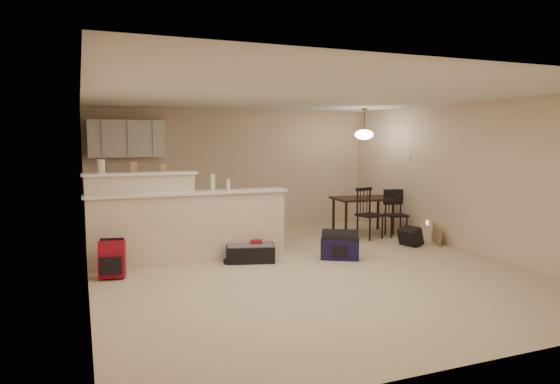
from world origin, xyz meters
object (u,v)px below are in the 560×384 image
dining_chair_far (396,214)px  dining_chair_near (370,214)px  pendant_lamp (364,134)px  red_backpack (112,259)px  black_daypack (410,237)px  suitcase (250,253)px  navy_duffel (340,249)px  dining_table (363,202)px

dining_chair_far → dining_chair_near: bearing=-168.7°
pendant_lamp → red_backpack: pendant_lamp is taller
pendant_lamp → black_daypack: pendant_lamp is taller
pendant_lamp → suitcase: pendant_lamp is taller
red_backpack → black_daypack: 5.05m
black_daypack → navy_duffel: bearing=91.5°
black_daypack → dining_chair_far: bearing=-30.0°
dining_chair_near → red_backpack: (-4.73, -1.03, -0.23)m
suitcase → black_daypack: size_ratio=2.07×
dining_table → dining_chair_far: dining_chair_far is taller
dining_chair_near → suitcase: bearing=-177.5°
dining_chair_near → suitcase: (-2.68, -0.83, -0.36)m
dining_table → dining_chair_near: 0.57m
pendant_lamp → dining_chair_near: bearing=-106.9°
red_backpack → navy_duffel: (3.41, -0.19, -0.09)m
pendant_lamp → black_daypack: size_ratio=1.73×
suitcase → navy_duffel: (1.37, -0.39, 0.04)m
dining_chair_far → black_daypack: dining_chair_far is taller
dining_chair_far → red_backpack: (-5.32, -1.03, -0.19)m
dining_table → dining_chair_far: size_ratio=1.38×
red_backpack → navy_duffel: red_backpack is taller
dining_table → navy_duffel: bearing=-125.1°
dining_chair_near → dining_chair_far: 0.59m
pendant_lamp → dining_chair_near: 1.60m
dining_table → pendant_lamp: pendant_lamp is taller
navy_duffel → black_daypack: 1.68m
dining_chair_near → dining_chair_far: bearing=-14.8°
black_daypack → red_backpack: bearing=80.2°
dining_chair_near → black_daypack: (0.32, -0.83, -0.32)m
dining_chair_far → navy_duffel: 2.28m
suitcase → red_backpack: bearing=-158.5°
dining_chair_near → black_daypack: dining_chair_near is taller
pendant_lamp → black_daypack: bearing=-83.1°
dining_table → red_backpack: bearing=-157.3°
pendant_lamp → suitcase: size_ratio=0.84×
dining_chair_far → red_backpack: size_ratio=1.74×
suitcase → black_daypack: black_daypack is taller
dining_chair_near → red_backpack: dining_chair_near is taller
navy_duffel → red_backpack: bearing=-153.2°
dining_table → navy_duffel: size_ratio=2.07×
dining_chair_far → suitcase: dining_chair_far is taller
dining_chair_far → black_daypack: bearing=-96.5°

